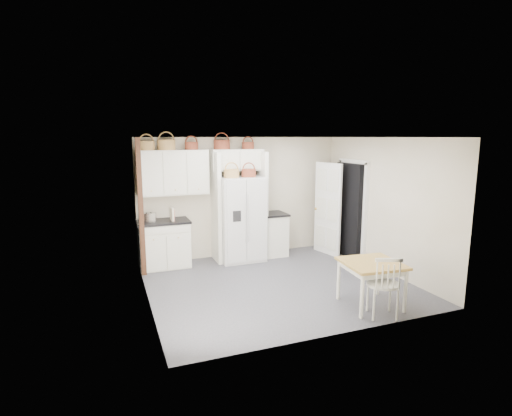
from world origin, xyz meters
name	(u,v)px	position (x,y,z in m)	size (l,w,h in m)	color
floor	(277,284)	(0.00, 0.00, 0.00)	(4.50, 4.50, 0.00)	#37373E
ceiling	(279,137)	(0.00, 0.00, 2.60)	(4.50, 4.50, 0.00)	white
wall_back	(241,197)	(0.00, 2.00, 1.30)	(4.50, 4.50, 0.00)	beige
wall_left	(145,223)	(-2.25, 0.00, 1.30)	(4.00, 4.00, 0.00)	beige
wall_right	(384,205)	(2.25, 0.00, 1.30)	(4.00, 4.00, 0.00)	beige
refrigerator	(241,219)	(-0.15, 1.61, 0.90)	(0.93, 0.74, 1.79)	silver
base_cab_left	(164,245)	(-1.76, 1.70, 0.46)	(0.99, 0.62, 0.92)	silver
base_cab_right	(273,235)	(0.63, 1.70, 0.45)	(0.52, 0.62, 0.91)	silver
dining_table	(371,284)	(0.97, -1.38, 0.35)	(0.85, 0.85, 0.71)	olive
windsor_chair	(383,284)	(0.90, -1.75, 0.49)	(0.48, 0.44, 0.98)	silver
counter_left	(163,222)	(-1.76, 1.70, 0.94)	(1.03, 0.67, 0.04)	black
counter_right	(273,214)	(0.63, 1.70, 0.93)	(0.56, 0.66, 0.04)	black
toaster	(149,218)	(-2.04, 1.62, 1.05)	(0.27, 0.16, 0.19)	silver
cookbook_red	(174,215)	(-1.56, 1.62, 1.07)	(0.03, 0.15, 0.22)	red
cookbook_cream	(172,214)	(-1.59, 1.62, 1.09)	(0.04, 0.17, 0.26)	beige
basket_upper_a	(147,146)	(-1.99, 1.83, 2.44)	(0.31, 0.31, 0.18)	olive
basket_upper_b	(167,145)	(-1.61, 1.83, 2.45)	(0.35, 0.35, 0.20)	olive
basket_upper_c	(191,146)	(-1.11, 1.83, 2.43)	(0.27, 0.27, 0.16)	brown
basket_bridge_a	(222,145)	(-0.48, 1.83, 2.45)	(0.34, 0.34, 0.19)	brown
basket_bridge_b	(248,146)	(0.10, 1.83, 2.42)	(0.26, 0.26, 0.15)	brown
basket_fridge_a	(232,173)	(-0.37, 1.51, 1.87)	(0.31, 0.31, 0.17)	olive
basket_fridge_b	(249,173)	(0.00, 1.51, 1.87)	(0.30, 0.30, 0.16)	brown
upper_cabinet	(173,173)	(-1.50, 1.83, 1.90)	(1.40, 0.34, 0.90)	silver
bridge_cabinet	(237,160)	(-0.15, 1.83, 2.12)	(1.12, 0.34, 0.45)	silver
fridge_panel_left	(216,208)	(-0.66, 1.70, 1.15)	(0.08, 0.60, 2.30)	silver
fridge_panel_right	(261,205)	(0.36, 1.70, 1.15)	(0.08, 0.60, 2.30)	silver
trim_post	(141,208)	(-2.20, 1.35, 1.30)	(0.09, 0.09, 2.60)	#3B220E
doorway_void	(350,210)	(2.16, 1.00, 1.02)	(0.18, 0.85, 2.05)	black
door_slab	(328,209)	(1.80, 1.33, 1.02)	(0.80, 0.04, 2.05)	white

